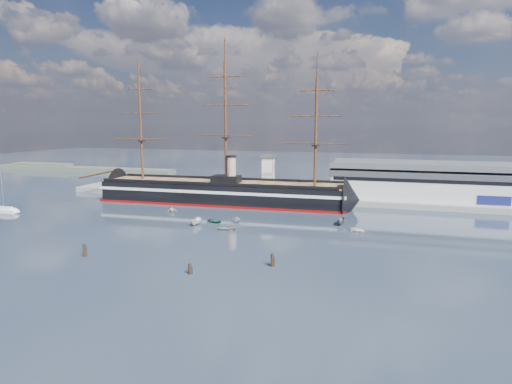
# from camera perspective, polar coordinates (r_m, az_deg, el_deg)

# --- Properties ---
(ground) EXTENTS (600.00, 600.00, 0.00)m
(ground) POSITION_cam_1_polar(r_m,az_deg,el_deg) (134.20, -3.27, -3.28)
(ground) COLOR #152233
(ground) RESTS_ON ground
(quay) EXTENTS (180.00, 18.00, 2.00)m
(quay) POSITION_cam_1_polar(r_m,az_deg,el_deg) (165.50, 4.22, -0.90)
(quay) COLOR slate
(quay) RESTS_ON ground
(warehouse) EXTENTS (63.00, 21.00, 11.60)m
(warehouse) POSITION_cam_1_polar(r_m,az_deg,el_deg) (165.14, 21.06, 1.29)
(warehouse) COLOR #B7BABC
(warehouse) RESTS_ON ground
(quay_tower) EXTENTS (5.00, 5.00, 15.00)m
(quay_tower) POSITION_cam_1_polar(r_m,az_deg,el_deg) (162.80, 1.62, 2.42)
(quay_tower) COLOR silver
(quay_tower) RESTS_ON ground
(shoreline) EXTENTS (120.00, 10.00, 4.00)m
(shoreline) POSITION_cam_1_polar(r_m,az_deg,el_deg) (286.61, -23.50, 2.94)
(shoreline) COLOR #3F4C38
(shoreline) RESTS_ON ground
(warship) EXTENTS (113.11, 18.83, 53.94)m
(warship) POSITION_cam_1_polar(r_m,az_deg,el_deg) (156.32, -5.26, -0.01)
(warship) COLOR black
(warship) RESTS_ON ground
(sailboat) EXTENTS (8.66, 2.71, 13.77)m
(sailboat) POSITION_cam_1_polar(r_m,az_deg,el_deg) (161.84, -30.42, -2.08)
(sailboat) COLOR white
(sailboat) RESTS_ON ground
(motorboat_a) EXTENTS (6.23, 2.43, 2.47)m
(motorboat_a) POSITION_cam_1_polar(r_m,az_deg,el_deg) (124.25, -7.95, -4.38)
(motorboat_a) COLOR silver
(motorboat_a) RESTS_ON ground
(motorboat_b) EXTENTS (2.05, 3.28, 1.43)m
(motorboat_b) POSITION_cam_1_polar(r_m,az_deg,el_deg) (126.65, -5.54, -4.07)
(motorboat_b) COLOR #225645
(motorboat_b) RESTS_ON ground
(motorboat_c) EXTENTS (5.14, 2.23, 2.00)m
(motorboat_c) POSITION_cam_1_polar(r_m,az_deg,el_deg) (125.30, -2.61, -4.18)
(motorboat_c) COLOR gray
(motorboat_c) RESTS_ON ground
(motorboat_d) EXTENTS (6.14, 4.76, 2.07)m
(motorboat_d) POSITION_cam_1_polar(r_m,az_deg,el_deg) (143.74, -11.11, -2.60)
(motorboat_d) COLOR white
(motorboat_d) RESTS_ON ground
(motorboat_e) EXTENTS (2.75, 3.40, 1.49)m
(motorboat_e) POSITION_cam_1_polar(r_m,az_deg,el_deg) (118.50, 13.61, -5.22)
(motorboat_e) COLOR white
(motorboat_e) RESTS_ON ground
(motorboat_f) EXTENTS (6.19, 2.56, 2.43)m
(motorboat_f) POSITION_cam_1_polar(r_m,az_deg,el_deg) (125.54, 11.26, -4.33)
(motorboat_f) COLOR slate
(motorboat_f) RESTS_ON ground
(motorboat_g) EXTENTS (2.13, 3.48, 1.52)m
(motorboat_g) POSITION_cam_1_polar(r_m,az_deg,el_deg) (117.50, -4.01, -5.10)
(motorboat_g) COLOR #989898
(motorboat_g) RESTS_ON ground
(piling_near_left) EXTENTS (0.64, 0.64, 3.49)m
(piling_near_left) POSITION_cam_1_polar(r_m,az_deg,el_deg) (102.11, -21.87, -7.98)
(piling_near_left) COLOR black
(piling_near_left) RESTS_ON ground
(piling_near_mid) EXTENTS (0.64, 0.64, 2.85)m
(piling_near_mid) POSITION_cam_1_polar(r_m,az_deg,el_deg) (85.45, -8.81, -10.75)
(piling_near_mid) COLOR black
(piling_near_mid) RESTS_ON ground
(piling_near_right) EXTENTS (0.64, 0.64, 3.44)m
(piling_near_right) POSITION_cam_1_polar(r_m,az_deg,el_deg) (88.68, 2.16, -9.89)
(piling_near_right) COLOR black
(piling_near_right) RESTS_ON ground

